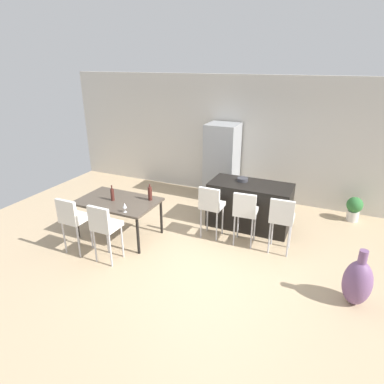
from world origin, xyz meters
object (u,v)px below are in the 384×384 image
(dining_table, at_px, (118,203))
(fruit_bowl, at_px, (243,180))
(floor_vase, at_px, (357,282))
(wine_glass_left, at_px, (125,206))
(potted_plant, at_px, (354,208))
(wine_bottle_far, at_px, (150,193))
(refrigerator, at_px, (222,162))
(bar_chair_right, at_px, (282,217))
(dining_chair_near, at_px, (72,217))
(kitchen_island, at_px, (250,205))
(bar_chair_left, at_px, (211,204))
(dining_chair_far, at_px, (104,225))
(wine_bottle_inner, at_px, (112,194))
(bar_chair_middle, at_px, (245,210))

(dining_table, bearing_deg, fruit_bowl, 37.46)
(dining_table, relative_size, floor_vase, 1.75)
(wine_glass_left, height_order, potted_plant, wine_glass_left)
(wine_bottle_far, distance_m, refrigerator, 2.38)
(refrigerator, bearing_deg, bar_chair_right, -47.21)
(dining_chair_near, bearing_deg, kitchen_island, 42.02)
(wine_bottle_far, height_order, potted_plant, wine_bottle_far)
(refrigerator, bearing_deg, fruit_bowl, -52.36)
(fruit_bowl, distance_m, potted_plant, 2.49)
(kitchen_island, distance_m, bar_chair_left, 0.97)
(kitchen_island, relative_size, dining_chair_far, 1.53)
(wine_bottle_inner, xyz_separation_m, floor_vase, (4.24, -0.21, -0.51))
(bar_chair_middle, distance_m, floor_vase, 2.10)
(fruit_bowl, bearing_deg, dining_chair_far, -124.90)
(dining_chair_far, height_order, refrigerator, refrigerator)
(bar_chair_right, height_order, floor_vase, bar_chair_right)
(dining_chair_near, bearing_deg, wine_bottle_inner, 72.69)
(bar_chair_left, relative_size, bar_chair_right, 1.00)
(dining_chair_near, relative_size, wine_glass_left, 6.03)
(wine_bottle_inner, bearing_deg, fruit_bowl, 36.86)
(bar_chair_right, bearing_deg, bar_chair_middle, 179.99)
(dining_chair_far, height_order, wine_bottle_far, wine_bottle_far)
(kitchen_island, height_order, wine_bottle_inner, wine_bottle_inner)
(bar_chair_right, height_order, wine_bottle_far, wine_bottle_far)
(bar_chair_middle, height_order, wine_bottle_far, wine_bottle_far)
(kitchen_island, bearing_deg, wine_glass_left, -134.14)
(bar_chair_middle, height_order, floor_vase, bar_chair_middle)
(wine_bottle_far, relative_size, fruit_bowl, 1.47)
(bar_chair_left, height_order, dining_chair_near, same)
(floor_vase, bearing_deg, bar_chair_right, 143.57)
(bar_chair_left, distance_m, bar_chair_middle, 0.65)
(wine_bottle_far, bearing_deg, wine_glass_left, -100.55)
(wine_bottle_inner, bearing_deg, wine_glass_left, -33.26)
(kitchen_island, relative_size, wine_bottle_far, 5.07)
(bar_chair_right, distance_m, fruit_bowl, 1.31)
(bar_chair_right, xyz_separation_m, wine_bottle_far, (-2.38, -0.38, 0.17))
(kitchen_island, bearing_deg, wine_bottle_far, -144.57)
(bar_chair_right, xyz_separation_m, refrigerator, (-1.78, 1.92, 0.22))
(wine_bottle_inner, bearing_deg, refrigerator, 64.59)
(wine_glass_left, bearing_deg, floor_vase, 1.90)
(wine_bottle_far, bearing_deg, dining_chair_near, -128.68)
(kitchen_island, bearing_deg, potted_plant, 30.14)
(kitchen_island, height_order, potted_plant, kitchen_island)
(fruit_bowl, bearing_deg, dining_table, -142.54)
(wine_bottle_inner, bearing_deg, floor_vase, -2.90)
(wine_bottle_inner, distance_m, wine_glass_left, 0.62)
(floor_vase, xyz_separation_m, potted_plant, (-0.02, 2.81, -0.05))
(bar_chair_right, relative_size, floor_vase, 1.23)
(dining_chair_near, bearing_deg, floor_vase, 7.45)
(wine_bottle_far, bearing_deg, kitchen_island, 35.43)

